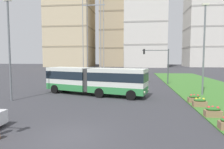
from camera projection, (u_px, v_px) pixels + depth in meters
ground_plane at (69, 137)px, 10.28m from camera, size 260.00×260.00×0.00m
articulated_bus at (94, 80)px, 22.16m from camera, size 11.99×5.81×3.00m
flower_planter_1 at (213, 112)px, 13.58m from camera, size 1.10×0.56×0.74m
flower_planter_2 at (200, 102)px, 16.47m from camera, size 1.10×0.56×0.74m
flower_planter_3 at (194, 99)px, 18.01m from camera, size 1.10×0.56×0.74m
traffic_light_far_right at (159, 60)px, 30.87m from camera, size 4.11×0.28×5.53m
streetlight_left at (9, 46)px, 18.67m from camera, size 0.70×0.28×9.58m
streetlight_median at (204, 46)px, 21.22m from camera, size 0.70×0.28×9.87m
apartment_tower_west at (71, 30)px, 100.15m from camera, size 21.44×19.46×37.11m
apartment_tower_westcentre at (117, 24)px, 103.38m from camera, size 16.09×19.07×43.90m
apartment_tower_centre at (145, 15)px, 93.46m from camera, size 19.11×17.60×49.19m
apartment_tower_eastcentre at (205, 20)px, 97.26m from camera, size 17.26×17.22×45.86m
apartment_tower_east at (222, 30)px, 106.71m from camera, size 14.74×16.15×39.12m
transmission_pylon at (94, 16)px, 67.89m from camera, size 9.00×6.24×33.96m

